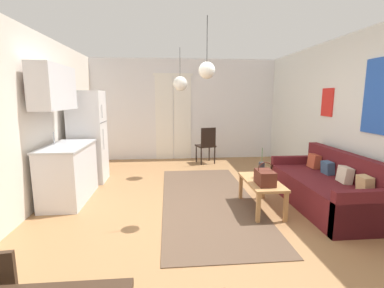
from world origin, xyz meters
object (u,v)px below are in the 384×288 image
(handbag, at_px, (265,177))
(coffee_table, at_px, (261,185))
(bamboo_vase, at_px, (261,170))
(pendant_lamp_near, at_px, (207,70))
(couch, at_px, (327,189))
(refrigerator, at_px, (88,137))
(accent_chair, at_px, (207,144))
(pendant_lamp_far, at_px, (180,84))

(handbag, bearing_deg, coffee_table, 82.80)
(bamboo_vase, height_order, pendant_lamp_near, pendant_lamp_near)
(bamboo_vase, xyz_separation_m, handbag, (-0.07, -0.34, -0.02))
(couch, distance_m, refrigerator, 4.29)
(refrigerator, relative_size, pendant_lamp_near, 2.34)
(bamboo_vase, height_order, accent_chair, accent_chair)
(pendant_lamp_near, bearing_deg, refrigerator, 137.10)
(pendant_lamp_far, bearing_deg, coffee_table, -60.81)
(coffee_table, relative_size, bamboo_vase, 2.09)
(couch, xyz_separation_m, accent_chair, (-1.43, 2.87, 0.23))
(handbag, bearing_deg, bamboo_vase, 78.67)
(couch, height_order, handbag, couch)
(coffee_table, relative_size, refrigerator, 0.54)
(coffee_table, relative_size, handbag, 2.87)
(couch, distance_m, bamboo_vase, 1.03)
(coffee_table, distance_m, pendant_lamp_far, 2.71)
(coffee_table, distance_m, pendant_lamp_near, 1.82)
(couch, bearing_deg, handbag, -169.05)
(handbag, relative_size, refrigerator, 0.19)
(handbag, height_order, pendant_lamp_far, pendant_lamp_far)
(coffee_table, distance_m, bamboo_vase, 0.24)
(coffee_table, xyz_separation_m, handbag, (-0.02, -0.19, 0.17))
(bamboo_vase, bearing_deg, pendant_lamp_far, 122.28)
(pendant_lamp_near, relative_size, pendant_lamp_far, 0.88)
(refrigerator, bearing_deg, handbag, -32.69)
(accent_chair, bearing_deg, pendant_lamp_far, 38.76)
(coffee_table, bearing_deg, handbag, -97.20)
(accent_chair, xyz_separation_m, pendant_lamp_far, (-0.69, -0.93, 1.41))
(bamboo_vase, relative_size, pendant_lamp_far, 0.53)
(handbag, xyz_separation_m, refrigerator, (-2.87, 1.84, 0.33))
(accent_chair, bearing_deg, coffee_table, 83.11)
(pendant_lamp_near, bearing_deg, bamboo_vase, 23.64)
(bamboo_vase, bearing_deg, coffee_table, -106.19)
(coffee_table, distance_m, refrigerator, 3.37)
(handbag, height_order, pendant_lamp_near, pendant_lamp_near)
(handbag, distance_m, pendant_lamp_far, 2.75)
(coffee_table, xyz_separation_m, refrigerator, (-2.89, 1.65, 0.50))
(bamboo_vase, height_order, pendant_lamp_far, pendant_lamp_far)
(pendant_lamp_near, bearing_deg, handbag, 3.57)
(refrigerator, bearing_deg, accent_chair, 26.25)
(pendant_lamp_near, xyz_separation_m, pendant_lamp_far, (-0.23, 2.19, -0.06))
(bamboo_vase, distance_m, handbag, 0.35)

